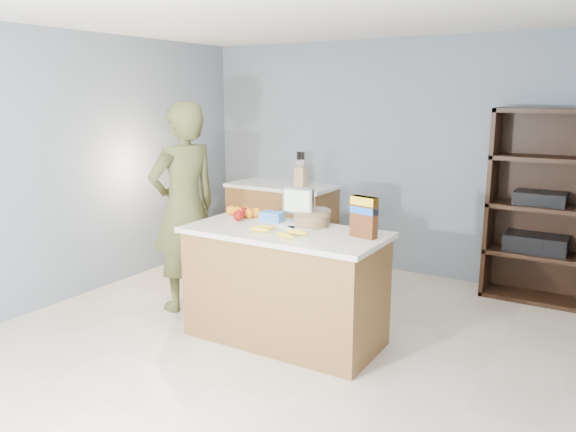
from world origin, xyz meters
The scene contains 15 objects.
floor centered at (0.00, 0.00, 0.00)m, with size 4.50×5.00×0.02m, color beige.
walls centered at (0.00, 0.00, 1.65)m, with size 4.52×5.02×2.51m.
counter_peninsula centered at (0.00, 0.30, 0.42)m, with size 1.56×0.76×0.90m.
back_cabinet centered at (-1.20, 2.20, 0.45)m, with size 1.24×0.62×0.90m.
shelving_unit centered at (1.55, 2.35, 0.86)m, with size 0.90×0.40×1.80m.
person centered at (-1.14, 0.44, 0.93)m, with size 0.68×0.45×1.87m, color #484D27.
knife_block centered at (-0.94, 2.18, 1.02)m, with size 0.12×0.10×0.31m.
envelopes centered at (0.00, 0.39, 0.90)m, with size 0.38×0.20×0.00m.
bananas centered at (0.01, 0.16, 0.92)m, with size 0.48×0.24×0.04m.
apples centered at (-0.51, 0.43, 0.94)m, with size 0.13×0.21×0.09m.
oranges centered at (-0.54, 0.53, 0.94)m, with size 0.33×0.18×0.08m.
blue_carton centered at (-0.25, 0.50, 0.94)m, with size 0.18×0.12×0.08m, color blue.
salad_bowl centered at (0.11, 0.53, 0.96)m, with size 0.30×0.30×0.13m.
tv centered at (-0.06, 0.60, 1.06)m, with size 0.28×0.12×0.28m.
cereal_box centered at (0.61, 0.40, 1.08)m, with size 0.21×0.11×0.30m.
Camera 1 is at (2.19, -3.27, 1.92)m, focal length 35.00 mm.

